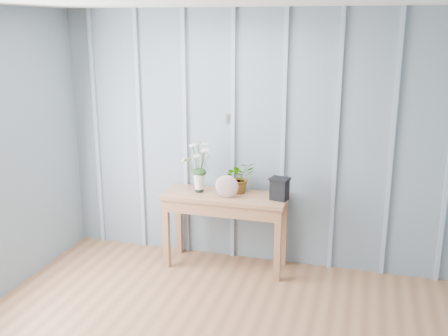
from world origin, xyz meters
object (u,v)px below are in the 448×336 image
(carved_box, at_px, (280,189))
(sideboard, at_px, (225,206))
(felt_disc_vessel, at_px, (227,187))
(daisy_vase, at_px, (199,160))

(carved_box, bearing_deg, sideboard, 178.57)
(sideboard, height_order, carved_box, carved_box)
(felt_disc_vessel, height_order, carved_box, felt_disc_vessel)
(felt_disc_vessel, xyz_separation_m, carved_box, (0.49, 0.08, -0.00))
(sideboard, relative_size, felt_disc_vessel, 5.35)
(daisy_vase, distance_m, carved_box, 0.83)
(daisy_vase, distance_m, felt_disc_vessel, 0.40)
(felt_disc_vessel, relative_size, carved_box, 1.05)
(sideboard, bearing_deg, carved_box, -1.43)
(daisy_vase, height_order, felt_disc_vessel, daisy_vase)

